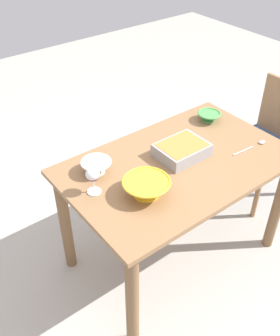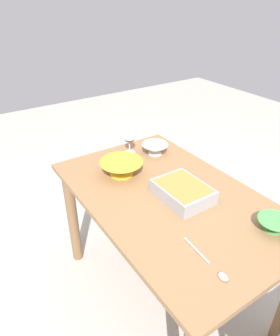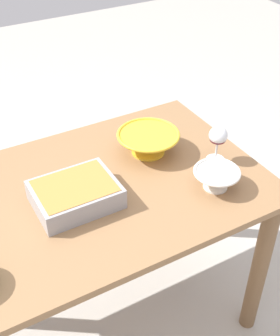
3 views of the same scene
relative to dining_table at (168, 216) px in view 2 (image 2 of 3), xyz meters
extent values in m
plane|color=#B2ADA3|center=(0.00, 0.00, -0.63)|extent=(8.00, 8.00, 0.00)
cube|color=olive|center=(0.00, 0.00, 0.13)|extent=(1.30, 0.81, 0.03)
cylinder|color=brown|center=(0.58, -0.34, -0.26)|extent=(0.07, 0.07, 0.74)
cylinder|color=brown|center=(0.58, 0.34, -0.26)|extent=(0.07, 0.07, 0.74)
cylinder|color=white|center=(0.51, -0.07, 0.14)|extent=(0.07, 0.07, 0.01)
cylinder|color=white|center=(0.51, -0.07, 0.18)|extent=(0.01, 0.01, 0.08)
ellipsoid|color=white|center=(0.51, -0.07, 0.26)|extent=(0.07, 0.07, 0.07)
ellipsoid|color=#4C0A19|center=(0.51, -0.07, 0.24)|extent=(0.06, 0.06, 0.03)
cube|color=#99999E|center=(-0.06, -0.04, 0.18)|extent=(0.28, 0.22, 0.08)
cube|color=#B27A38|center=(-0.06, -0.04, 0.21)|extent=(0.25, 0.20, 0.02)
cylinder|color=yellow|center=(0.31, 0.10, 0.14)|extent=(0.13, 0.13, 0.01)
cone|color=yellow|center=(0.31, 0.10, 0.18)|extent=(0.24, 0.24, 0.08)
torus|color=yellow|center=(0.31, 0.10, 0.22)|extent=(0.25, 0.25, 0.01)
cylinder|color=#4C994C|center=(-0.46, -0.22, 0.14)|extent=(0.08, 0.08, 0.01)
cone|color=#4C994C|center=(-0.46, -0.22, 0.17)|extent=(0.14, 0.14, 0.05)
torus|color=#4C994C|center=(-0.46, -0.22, 0.19)|extent=(0.15, 0.15, 0.01)
cylinder|color=white|center=(0.41, -0.21, 0.14)|extent=(0.09, 0.09, 0.01)
cone|color=white|center=(0.41, -0.21, 0.18)|extent=(0.16, 0.16, 0.06)
torus|color=white|center=(0.41, -0.21, 0.21)|extent=(0.17, 0.17, 0.01)
cylinder|color=silver|center=(-0.37, 0.15, 0.14)|extent=(0.16, 0.02, 0.01)
ellipsoid|color=silver|center=(-0.53, 0.16, 0.15)|extent=(0.05, 0.03, 0.01)
camera|label=1|loc=(1.25, 1.28, 1.46)|focal=42.01mm
camera|label=2|loc=(-1.00, 0.84, 1.07)|focal=32.63mm
camera|label=3|loc=(-0.44, -1.16, 1.17)|focal=48.13mm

